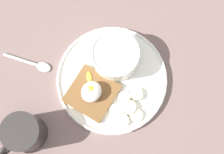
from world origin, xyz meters
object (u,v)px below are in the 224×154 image
at_px(banana_slice_back, 136,94).
at_px(banana_slice_right, 123,120).
at_px(banana_slice_left, 124,98).
at_px(banana_slice_inner, 116,111).
at_px(oatmeal_bowl, 115,56).
at_px(toast_slice, 92,93).
at_px(banana_slice_outer, 136,115).
at_px(coffee_mug, 24,133).
at_px(spoon, 33,64).
at_px(poached_egg, 91,91).
at_px(banana_slice_front, 128,107).

bearing_deg(banana_slice_back, banana_slice_right, 178.08).
bearing_deg(banana_slice_left, banana_slice_inner, 174.59).
bearing_deg(oatmeal_bowl, banana_slice_right, -147.00).
distance_m(banana_slice_left, banana_slice_inner, 0.03).
bearing_deg(banana_slice_back, banana_slice_left, 132.60).
bearing_deg(toast_slice, banana_slice_inner, -98.89).
xyz_separation_m(banana_slice_right, banana_slice_inner, (0.01, 0.02, -0.00)).
relative_size(banana_slice_left, banana_slice_outer, 1.32).
height_order(coffee_mug, spoon, coffee_mug).
height_order(banana_slice_right, coffee_mug, coffee_mug).
bearing_deg(banana_slice_inner, banana_slice_outer, -77.75).
relative_size(poached_egg, banana_slice_left, 1.65).
height_order(banana_slice_front, banana_slice_back, banana_slice_back).
relative_size(poached_egg, coffee_mug, 0.60).
bearing_deg(oatmeal_bowl, poached_egg, 172.44).
relative_size(oatmeal_bowl, toast_slice, 1.00).
bearing_deg(banana_slice_front, toast_slice, 95.02).
bearing_deg(spoon, banana_slice_back, -81.03).
relative_size(oatmeal_bowl, banana_slice_outer, 3.53).
height_order(oatmeal_bowl, banana_slice_inner, oatmeal_bowl).
distance_m(banana_slice_inner, spoon, 0.24).
height_order(banana_slice_right, banana_slice_inner, banana_slice_right).
relative_size(banana_slice_right, banana_slice_outer, 1.08).
xyz_separation_m(banana_slice_left, spoon, (-0.02, 0.24, -0.01)).
bearing_deg(toast_slice, spoon, 88.99).
relative_size(banana_slice_front, banana_slice_outer, 1.56).
bearing_deg(banana_slice_right, coffee_mug, 124.36).
relative_size(oatmeal_bowl, poached_egg, 1.62).
bearing_deg(banana_slice_right, banana_slice_front, 2.13).
xyz_separation_m(toast_slice, spoon, (0.00, 0.17, -0.01)).
relative_size(banana_slice_inner, coffee_mug, 0.37).
bearing_deg(toast_slice, banana_slice_back, -65.23).
relative_size(banana_slice_left, banana_slice_inner, 0.97).
bearing_deg(spoon, banana_slice_outer, -90.80).
xyz_separation_m(poached_egg, banana_slice_left, (0.02, -0.07, -0.02)).
bearing_deg(toast_slice, banana_slice_front, -84.98).
height_order(toast_slice, poached_egg, poached_egg).
xyz_separation_m(coffee_mug, spoon, (0.15, 0.08, -0.04)).
xyz_separation_m(poached_egg, banana_slice_inner, (-0.01, -0.07, -0.02)).
distance_m(banana_slice_front, banana_slice_outer, 0.03).
xyz_separation_m(banana_slice_left, banana_slice_right, (-0.05, -0.02, -0.00)).
height_order(banana_slice_back, banana_slice_outer, banana_slice_back).
height_order(poached_egg, banana_slice_front, poached_egg).
height_order(oatmeal_bowl, toast_slice, oatmeal_bowl).
xyz_separation_m(oatmeal_bowl, banana_slice_outer, (-0.10, -0.10, -0.02)).
bearing_deg(banana_slice_left, oatmeal_bowl, 38.60).
distance_m(banana_slice_outer, coffee_mug, 0.26).
height_order(banana_slice_left, coffee_mug, coffee_mug).
xyz_separation_m(banana_slice_back, coffee_mug, (-0.19, 0.19, 0.03)).
relative_size(banana_slice_front, banana_slice_left, 1.18).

